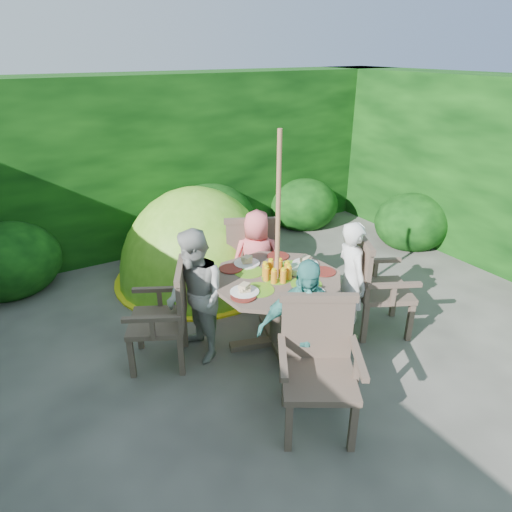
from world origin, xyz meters
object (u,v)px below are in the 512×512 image
patio_table (277,289)px  child_left (196,297)px  garden_chair_back (250,254)px  garden_chair_front (318,363)px  child_right (351,281)px  garden_chair_right (375,284)px  dome_tent (199,278)px  garden_chair_left (166,315)px  child_back (257,260)px  parasol_pole (277,247)px  child_front (304,332)px

patio_table → child_left: bearing=163.5°
garden_chair_back → child_left: 1.35m
garden_chair_front → child_right: (1.05, 0.82, 0.08)m
garden_chair_right → dome_tent: bearing=55.2°
garden_chair_right → child_left: size_ratio=0.78×
garden_chair_left → patio_table: bearing=100.7°
child_right → child_left: size_ratio=0.96×
garden_chair_right → child_back: size_ratio=0.87×
child_back → dome_tent: size_ratio=0.48×
garden_chair_left → child_left: child_left is taller
child_right → garden_chair_left: bearing=87.5°
garden_chair_right → child_right: 0.30m
parasol_pole → child_back: bearing=73.5°
child_left → child_front: (0.54, -0.99, -0.00)m
patio_table → garden_chair_front: garden_chair_front is taller
garden_chair_back → child_front: (-0.52, -1.82, 0.12)m
garden_chair_back → child_front: 1.89m
garden_chair_right → dome_tent: 2.42m
parasol_pole → child_back: 0.95m
parasol_pole → garden_chair_left: 1.24m
garden_chair_left → child_front: bearing=64.2°
parasol_pole → dome_tent: size_ratio=0.89×
patio_table → child_right: child_right is taller
garden_chair_back → garden_chair_front: bearing=100.2°
parasol_pole → garden_chair_left: (-1.05, 0.30, -0.57)m
patio_table → dome_tent: size_ratio=0.67×
child_back → child_front: bearing=101.6°
child_left → garden_chair_back: bearing=125.1°
parasol_pole → child_front: parasol_pole is taller
patio_table → child_right: bearing=-16.6°
garden_chair_left → garden_chair_back: garden_chair_back is taller
garden_chair_front → child_right: size_ratio=0.81×
garden_chair_front → child_back: size_ratio=0.88×
patio_table → garden_chair_right: size_ratio=1.59×
child_left → patio_table: bearing=70.9°
child_right → child_front: size_ratio=0.96×
parasol_pole → garden_chair_right: bearing=-15.7°
parasol_pole → garden_chair_left: size_ratio=2.24×
garden_chair_right → child_front: size_ratio=0.78×
parasol_pole → garden_chair_front: size_ratio=2.11×
patio_table → child_right: (0.76, -0.23, -0.01)m
garden_chair_right → dome_tent: (-1.14, 2.06, -0.55)m
garden_chair_right → garden_chair_back: (-0.75, 1.34, -0.01)m
garden_chair_back → child_left: bearing=63.4°
garden_chair_front → garden_chair_right: bearing=60.4°
garden_chair_left → child_right: size_ratio=0.77×
dome_tent → child_back: bearing=-80.1°
garden_chair_right → child_back: child_back is taller
garden_chair_front → child_back: 1.89m
garden_chair_right → garden_chair_left: garden_chair_right is taller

